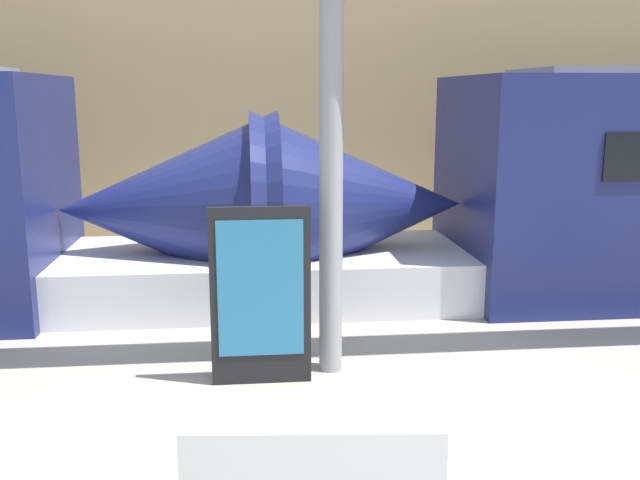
{
  "coord_description": "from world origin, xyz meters",
  "views": [
    {
      "loc": [
        -1.06,
        -3.68,
        2.86
      ],
      "look_at": [
        -0.32,
        3.36,
        1.4
      ],
      "focal_mm": 40.0,
      "sensor_mm": 36.0,
      "label": 1
    }
  ],
  "objects": [
    {
      "name": "station_wall",
      "position": [
        0.0,
        10.01,
        2.5
      ],
      "size": [
        56.0,
        0.2,
        5.0
      ],
      "primitive_type": "cube",
      "color": "tan",
      "rests_on": "ground_plane"
    },
    {
      "name": "bench_near",
      "position": [
        -0.68,
        0.41,
        0.51
      ],
      "size": [
        1.68,
        0.58,
        0.84
      ],
      "rotation": [
        0.0,
        0.0,
        -0.09
      ],
      "color": "silver",
      "rests_on": "ground_plane"
    },
    {
      "name": "poster_board",
      "position": [
        -0.94,
        3.09,
        0.91
      ],
      "size": [
        0.99,
        0.07,
        1.8
      ],
      "color": "black",
      "rests_on": "ground_plane"
    },
    {
      "name": "support_column_near",
      "position": [
        -0.21,
        3.38,
        1.96
      ],
      "size": [
        0.24,
        0.24,
        3.91
      ],
      "primitive_type": "cylinder",
      "color": "gray",
      "rests_on": "ground_plane"
    }
  ]
}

